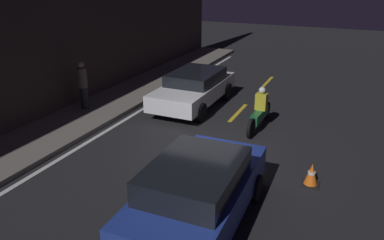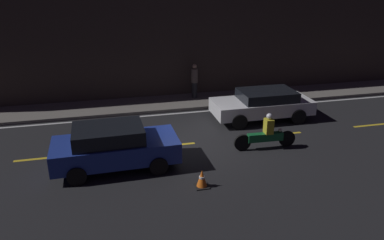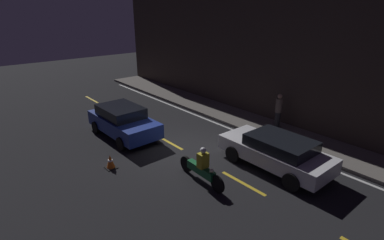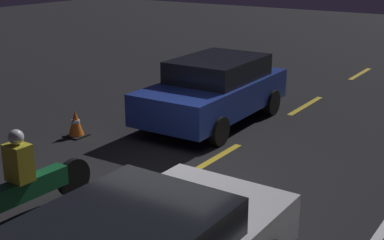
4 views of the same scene
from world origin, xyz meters
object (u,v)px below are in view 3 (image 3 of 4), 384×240
Objects in this scene: sedan_blue at (123,121)px; sedan_white at (276,151)px; traffic_cone_near at (110,162)px; pedestrian at (278,110)px; motorcycle at (201,168)px.

sedan_blue reaches higher than sedan_white.
sedan_white is at bearing 50.19° from traffic_cone_near.
pedestrian is at bearing -55.87° from sedan_white.
pedestrian reaches higher than sedan_white.
motorcycle is 4.19× the size of traffic_cone_near.
motorcycle is (-1.12, -2.85, -0.17)m from sedan_white.
traffic_cone_near is at bearing -38.55° from sedan_blue.
sedan_blue is 2.37× the size of pedestrian.
pedestrian is at bearing 54.68° from sedan_blue.
motorcycle is at bearing 34.83° from traffic_cone_near.
traffic_cone_near is (-2.98, -2.07, -0.28)m from motorcycle.
sedan_blue reaches higher than traffic_cone_near.
motorcycle is 1.37× the size of pedestrian.
motorcycle is at bearing 0.46° from sedan_blue.
motorcycle is (5.48, 0.17, -0.22)m from sedan_blue.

